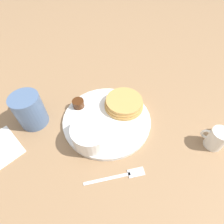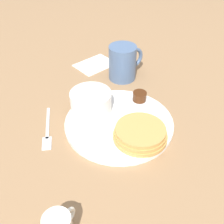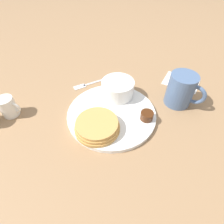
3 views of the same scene
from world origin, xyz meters
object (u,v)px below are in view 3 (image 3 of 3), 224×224
(plate, at_px, (112,114))
(fork, at_px, (89,84))
(creamer_pitcher_near, at_px, (8,107))
(coffee_mug, at_px, (181,90))
(bowl, at_px, (118,88))

(plate, xyz_separation_m, fork, (-0.16, 0.05, -0.00))
(fork, bearing_deg, creamer_pitcher_near, -100.92)
(plate, height_order, coffee_mug, coffee_mug)
(fork, bearing_deg, bowl, 9.93)
(bowl, xyz_separation_m, fork, (-0.12, -0.02, -0.04))
(creamer_pitcher_near, bearing_deg, bowl, 58.45)
(bowl, bearing_deg, fork, -170.07)
(fork, bearing_deg, coffee_mug, 27.06)
(plate, height_order, creamer_pitcher_near, creamer_pitcher_near)
(plate, relative_size, fork, 1.78)
(fork, bearing_deg, plate, -16.51)
(plate, bearing_deg, bowl, 121.38)
(plate, distance_m, coffee_mug, 0.21)
(coffee_mug, bearing_deg, plate, -120.03)
(plate, bearing_deg, coffee_mug, 59.97)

